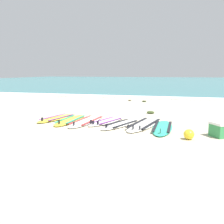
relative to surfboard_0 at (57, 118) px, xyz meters
name	(u,v)px	position (x,y,z in m)	size (l,w,h in m)	color
ground_plane	(98,122)	(1.56, -0.07, -0.04)	(80.00, 80.00, 0.00)	#C1B599
sea	(173,81)	(1.56, 37.42, 0.01)	(80.00, 60.00, 0.10)	teal
wave_foam_strip	(142,98)	(1.56, 8.05, 0.02)	(80.00, 1.26, 0.11)	white
surfboard_0	(57,118)	(0.00, 0.00, 0.00)	(0.83, 2.11, 0.18)	yellow
surfboard_1	(71,120)	(0.62, -0.24, 0.00)	(0.61, 2.22, 0.18)	yellow
surfboard_2	(87,121)	(1.21, -0.25, 0.00)	(0.69, 2.43, 0.18)	white
surfboard_3	(107,121)	(1.87, -0.13, 0.00)	(1.00, 1.97, 0.18)	silver
surfboard_4	(121,124)	(2.43, -0.46, 0.00)	(1.07, 2.06, 0.18)	silver
surfboard_5	(144,124)	(3.13, -0.25, 0.00)	(1.01, 2.61, 0.18)	silver
surfboard_6	(162,127)	(3.73, -0.58, 0.00)	(0.65, 2.27, 0.18)	#2DB793
cooler_box	(219,130)	(5.21, -1.19, 0.16)	(0.52, 0.55, 0.38)	#338C4C
beach_ball	(189,134)	(4.48, -1.68, 0.09)	(0.26, 0.26, 0.26)	yellow
seaweed_clump_near_shoreline	(130,100)	(1.16, 6.48, 0.00)	(0.19, 0.15, 0.07)	#4C4228
seaweed_clump_mid_sand	(151,112)	(2.98, 2.15, 0.02)	(0.31, 0.24, 0.11)	#384723
seaweed_clump_by_the_boards	(144,101)	(2.03, 6.17, 0.00)	(0.23, 0.19, 0.08)	#2D381E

